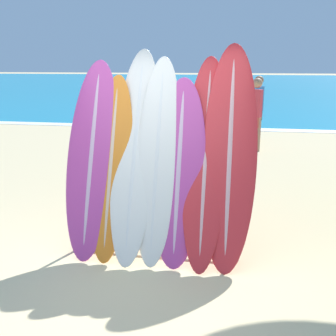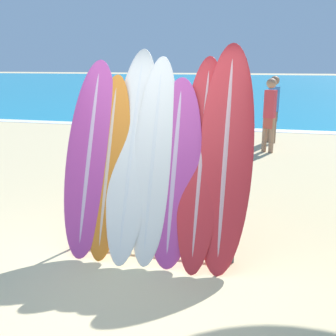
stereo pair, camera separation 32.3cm
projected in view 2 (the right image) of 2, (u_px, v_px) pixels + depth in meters
The scene contains 12 objects.
ground_plane at pixel (122, 288), 3.93m from camera, with size 160.00×160.00×0.00m, color #CCB789.
ocean_water at pixel (251, 84), 40.75m from camera, with size 120.00×60.00×0.01m.
surfboard_rack at pixel (152, 218), 4.51m from camera, with size 1.91×0.04×0.82m.
surfboard_slot_0 at pixel (90, 156), 4.61m from camera, with size 0.60×0.96×2.22m.
surfboard_slot_1 at pixel (108, 165), 4.55m from camera, with size 0.48×0.88×2.05m.
surfboard_slot_2 at pixel (132, 152), 4.52m from camera, with size 0.54×1.18×2.35m.
surfboard_slot_3 at pixel (154, 158), 4.43m from camera, with size 0.50×1.00×2.26m.
surfboard_slot_4 at pixel (174, 171), 4.37m from camera, with size 0.59×0.86×2.02m.
surfboard_slot_5 at pixel (201, 160), 4.34m from camera, with size 0.50×1.14×2.26m.
surfboard_slot_6 at pixel (226, 155), 4.27m from camera, with size 0.60×1.07×2.40m.
person_near_water at pixel (273, 107), 10.77m from camera, with size 0.30×0.31×1.82m.
person_mid_beach at pixel (270, 113), 9.58m from camera, with size 0.31×0.26×1.81m.
Camera 2 is at (1.25, -3.28, 2.18)m, focal length 42.00 mm.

